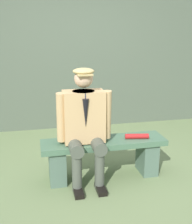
# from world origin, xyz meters

# --- Properties ---
(ground_plane) EXTENTS (30.00, 30.00, 0.00)m
(ground_plane) POSITION_xyz_m (0.00, 0.00, 0.00)
(ground_plane) COLOR #6A7D4F
(bench) EXTENTS (1.48, 0.37, 0.48)m
(bench) POSITION_xyz_m (0.00, 0.00, 0.31)
(bench) COLOR #486B50
(bench) RESTS_ON ground
(seated_man) EXTENTS (0.63, 0.56, 1.33)m
(seated_man) POSITION_xyz_m (0.24, 0.05, 0.74)
(seated_man) COLOR tan
(seated_man) RESTS_ON ground
(rolled_magazine) EXTENTS (0.29, 0.11, 0.06)m
(rolled_magazine) POSITION_xyz_m (-0.39, 0.04, 0.51)
(rolled_magazine) COLOR #B21E1E
(rolled_magazine) RESTS_ON bench
(stadium_wall) EXTENTS (12.00, 0.24, 2.53)m
(stadium_wall) POSITION_xyz_m (0.00, -2.04, 1.27)
(stadium_wall) COLOR #4F5B4A
(stadium_wall) RESTS_ON ground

